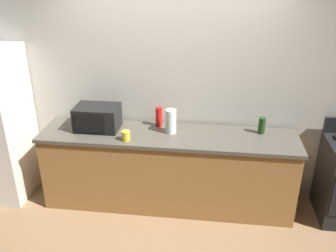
% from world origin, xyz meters
% --- Properties ---
extents(ground_plane, '(8.00, 8.00, 0.00)m').
position_xyz_m(ground_plane, '(0.00, 0.00, 0.00)').
color(ground_plane, '#93704C').
extents(back_wall, '(6.40, 0.10, 2.70)m').
position_xyz_m(back_wall, '(0.00, 0.81, 1.35)').
color(back_wall, beige).
rests_on(back_wall, ground_plane).
extents(counter_run, '(2.84, 0.64, 0.90)m').
position_xyz_m(counter_run, '(0.00, 0.40, 0.45)').
color(counter_run, '#9E6B38').
rests_on(counter_run, ground_plane).
extents(microwave, '(0.48, 0.35, 0.27)m').
position_xyz_m(microwave, '(-0.80, 0.45, 1.04)').
color(microwave, black).
rests_on(microwave, counter_run).
extents(paper_towel_roll, '(0.12, 0.12, 0.27)m').
position_xyz_m(paper_towel_roll, '(0.03, 0.45, 1.04)').
color(paper_towel_roll, white).
rests_on(paper_towel_roll, counter_run).
extents(bottle_hot_sauce, '(0.08, 0.08, 0.23)m').
position_xyz_m(bottle_hot_sauce, '(-0.13, 0.61, 1.01)').
color(bottle_hot_sauce, red).
rests_on(bottle_hot_sauce, counter_run).
extents(bottle_wine, '(0.08, 0.08, 0.18)m').
position_xyz_m(bottle_wine, '(1.02, 0.56, 0.99)').
color(bottle_wine, '#1E3F19').
rests_on(bottle_wine, counter_run).
extents(mug_yellow, '(0.09, 0.09, 0.10)m').
position_xyz_m(mug_yellow, '(-0.42, 0.20, 0.95)').
color(mug_yellow, yellow).
rests_on(mug_yellow, counter_run).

